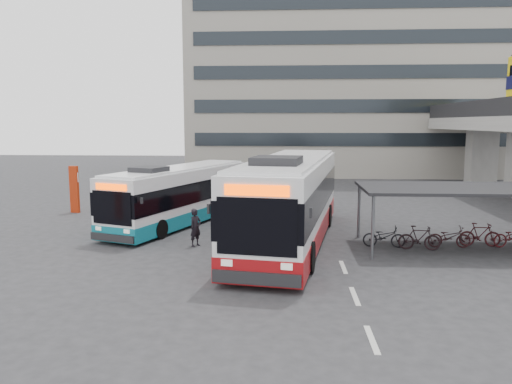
{
  "coord_description": "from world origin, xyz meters",
  "views": [
    {
      "loc": [
        0.43,
        -17.39,
        5.11
      ],
      "look_at": [
        -0.92,
        4.93,
        2.0
      ],
      "focal_mm": 35.0,
      "sensor_mm": 36.0,
      "label": 1
    }
  ],
  "objects": [
    {
      "name": "ground",
      "position": [
        0.0,
        0.0,
        0.0
      ],
      "size": [
        120.0,
        120.0,
        0.0
      ],
      "primitive_type": "plane",
      "color": "#28282B",
      "rests_on": "ground"
    },
    {
      "name": "bike_shelter",
      "position": [
        8.5,
        3.0,
        1.36
      ],
      "size": [
        10.0,
        4.0,
        2.54
      ],
      "color": "#595B60",
      "rests_on": "ground"
    },
    {
      "name": "office_block",
      "position": [
        6.0,
        36.0,
        12.5
      ],
      "size": [
        30.0,
        15.0,
        25.0
      ],
      "primitive_type": "cube",
      "color": "gray",
      "rests_on": "ground"
    },
    {
      "name": "road_markings",
      "position": [
        2.5,
        -3.0,
        0.01
      ],
      "size": [
        0.15,
        7.6,
        0.01
      ],
      "color": "beige",
      "rests_on": "ground"
    },
    {
      "name": "bus_main",
      "position": [
        0.62,
        3.65,
        1.82
      ],
      "size": [
        4.94,
        13.51,
        3.91
      ],
      "rotation": [
        0.0,
        0.0,
        -0.16
      ],
      "color": "white",
      "rests_on": "ground"
    },
    {
      "name": "bus_teal",
      "position": [
        -4.92,
        7.43,
        1.45
      ],
      "size": [
        5.8,
        10.67,
        3.11
      ],
      "rotation": [
        0.0,
        0.0,
        -0.36
      ],
      "color": "white",
      "rests_on": "ground"
    },
    {
      "name": "pedestrian",
      "position": [
        -3.31,
        2.76,
        0.79
      ],
      "size": [
        0.64,
        0.69,
        1.57
      ],
      "primitive_type": "imported",
      "rotation": [
        0.0,
        0.0,
        0.96
      ],
      "color": "black",
      "rests_on": "ground"
    },
    {
      "name": "sign_totem_north",
      "position": [
        -11.62,
        10.11,
        1.38
      ],
      "size": [
        0.57,
        0.29,
        2.68
      ],
      "rotation": [
        0.0,
        0.0,
        -0.24
      ],
      "color": "#A3250A",
      "rests_on": "ground"
    }
  ]
}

